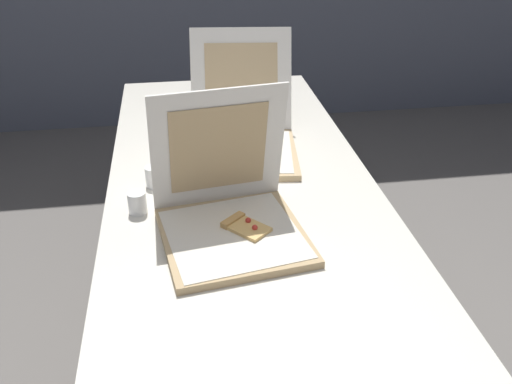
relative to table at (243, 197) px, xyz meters
The scene contains 5 objects.
table is the anchor object (origin of this frame).
pizza_box_front 0.30m from the table, 103.95° to the right, with size 0.43×0.43×0.39m.
pizza_box_middle 0.28m from the table, 82.76° to the left, with size 0.44×0.56×0.38m.
cup_white_near_center 0.36m from the table, 159.19° to the right, with size 0.05×0.05×0.07m, color white.
cup_white_mid 0.29m from the table, behind, with size 0.05×0.05×0.07m, color white.
Camera 1 is at (-0.19, -0.98, 1.62)m, focal length 39.05 mm.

